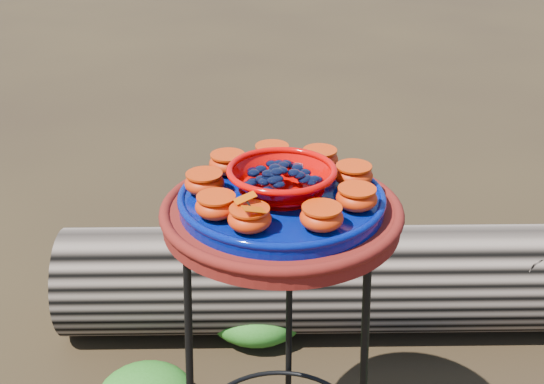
# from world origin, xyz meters

# --- Properties ---
(plant_stand) EXTENTS (0.44, 0.44, 0.70)m
(plant_stand) POSITION_xyz_m (0.00, 0.00, 0.35)
(plant_stand) COLOR black
(plant_stand) RESTS_ON ground
(terracotta_saucer) EXTENTS (0.46, 0.46, 0.04)m
(terracotta_saucer) POSITION_xyz_m (0.00, 0.00, 0.72)
(terracotta_saucer) COLOR maroon
(terracotta_saucer) RESTS_ON plant_stand
(cobalt_plate) EXTENTS (0.40, 0.40, 0.03)m
(cobalt_plate) POSITION_xyz_m (0.00, 0.00, 0.75)
(cobalt_plate) COLOR #03003C
(cobalt_plate) RESTS_ON terracotta_saucer
(red_bowl) EXTENTS (0.20, 0.20, 0.06)m
(red_bowl) POSITION_xyz_m (0.00, 0.00, 0.79)
(red_bowl) COLOR #D60401
(red_bowl) RESTS_ON cobalt_plate
(glass_gems) EXTENTS (0.15, 0.15, 0.03)m
(glass_gems) POSITION_xyz_m (0.00, 0.00, 0.83)
(glass_gems) COLOR black
(glass_gems) RESTS_ON red_bowl
(orange_half_0) EXTENTS (0.08, 0.08, 0.04)m
(orange_half_0) POSITION_xyz_m (-0.04, -0.14, 0.79)
(orange_half_0) COLOR red
(orange_half_0) RESTS_ON cobalt_plate
(orange_half_1) EXTENTS (0.08, 0.08, 0.04)m
(orange_half_1) POSITION_xyz_m (0.08, -0.12, 0.79)
(orange_half_1) COLOR red
(orange_half_1) RESTS_ON cobalt_plate
(orange_half_2) EXTENTS (0.08, 0.08, 0.04)m
(orange_half_2) POSITION_xyz_m (0.14, -0.04, 0.79)
(orange_half_2) COLOR red
(orange_half_2) RESTS_ON cobalt_plate
(orange_half_3) EXTENTS (0.08, 0.08, 0.04)m
(orange_half_3) POSITION_xyz_m (0.14, 0.06, 0.79)
(orange_half_3) COLOR red
(orange_half_3) RESTS_ON cobalt_plate
(orange_half_4) EXTENTS (0.08, 0.08, 0.04)m
(orange_half_4) POSITION_xyz_m (0.07, 0.13, 0.79)
(orange_half_4) COLOR red
(orange_half_4) RESTS_ON cobalt_plate
(orange_half_5) EXTENTS (0.08, 0.08, 0.04)m
(orange_half_5) POSITION_xyz_m (-0.04, 0.14, 0.79)
(orange_half_5) COLOR red
(orange_half_5) RESTS_ON cobalt_plate
(orange_half_6) EXTENTS (0.08, 0.08, 0.04)m
(orange_half_6) POSITION_xyz_m (-0.12, 0.09, 0.79)
(orange_half_6) COLOR red
(orange_half_6) RESTS_ON cobalt_plate
(orange_half_7) EXTENTS (0.08, 0.08, 0.04)m
(orange_half_7) POSITION_xyz_m (-0.15, -0.01, 0.79)
(orange_half_7) COLOR red
(orange_half_7) RESTS_ON cobalt_plate
(orange_half_8) EXTENTS (0.08, 0.08, 0.04)m
(orange_half_8) POSITION_xyz_m (-0.11, -0.10, 0.79)
(orange_half_8) COLOR red
(orange_half_8) RESTS_ON cobalt_plate
(butterfly) EXTENTS (0.10, 0.08, 0.01)m
(butterfly) POSITION_xyz_m (-0.04, -0.14, 0.81)
(butterfly) COLOR #C74000
(butterfly) RESTS_ON orange_half_0
(driftwood_log) EXTENTS (1.83, 0.70, 0.33)m
(driftwood_log) POSITION_xyz_m (0.16, 0.63, 0.17)
(driftwood_log) COLOR black
(driftwood_log) RESTS_ON ground
(foliage_back) EXTENTS (0.31, 0.31, 0.16)m
(foliage_back) POSITION_xyz_m (-0.13, 0.56, 0.08)
(foliage_back) COLOR #266918
(foliage_back) RESTS_ON ground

